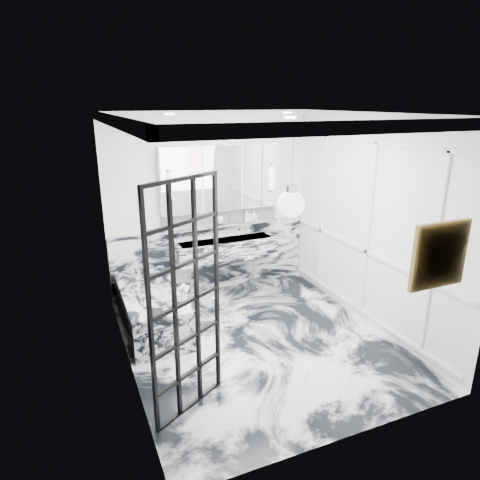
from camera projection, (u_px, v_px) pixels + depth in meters
name	position (u px, v px, depth m)	size (l,w,h in m)	color
floor	(259.00, 341.00, 5.47)	(3.60, 3.60, 0.00)	silver
ceiling	(263.00, 114.00, 4.61)	(3.60, 3.60, 0.00)	white
wall_back	(211.00, 205.00, 6.62)	(3.60, 3.60, 0.00)	white
wall_front	(357.00, 299.00, 3.46)	(3.60, 3.60, 0.00)	white
wall_left	(122.00, 255.00, 4.45)	(3.60, 3.60, 0.00)	white
wall_right	(370.00, 223.00, 5.63)	(3.60, 3.60, 0.00)	white
marble_clad_back	(212.00, 258.00, 6.87)	(3.18, 0.05, 1.05)	silver
marble_clad_left	(124.00, 260.00, 4.47)	(0.02, 3.56, 2.68)	silver
panel_molding	(368.00, 230.00, 5.66)	(0.03, 3.40, 2.30)	white
soap_bottle_a	(246.00, 216.00, 6.81)	(0.07, 0.08, 0.19)	#8C5919
soap_bottle_b	(250.00, 216.00, 6.84)	(0.07, 0.07, 0.16)	#4C4C51
soap_bottle_c	(254.00, 216.00, 6.87)	(0.13, 0.13, 0.17)	silver
face_pot	(220.00, 220.00, 6.65)	(0.14, 0.14, 0.14)	white
amber_bottle	(230.00, 220.00, 6.72)	(0.04, 0.04, 0.10)	#8C5919
flower_vase	(184.00, 299.00, 5.26)	(0.08, 0.08, 0.12)	silver
crittall_door	(186.00, 302.00, 3.96)	(0.88, 0.04, 2.30)	black
artwork	(440.00, 255.00, 3.76)	(0.51, 0.05, 0.51)	#BE4713
pendant_light	(291.00, 204.00, 3.77)	(0.24, 0.24, 0.24)	white
trough_sink	(226.00, 249.00, 6.66)	(1.60, 0.45, 0.30)	silver
ledge	(222.00, 225.00, 6.70)	(1.90, 0.14, 0.04)	silver
subway_tile	(220.00, 216.00, 6.72)	(1.90, 0.03, 0.23)	white
mirror_cabinet	(221.00, 178.00, 6.48)	(1.90, 0.16, 1.00)	white
sconce_left	(170.00, 185.00, 6.10)	(0.07, 0.07, 0.40)	white
sconce_right	(272.00, 178.00, 6.71)	(0.07, 0.07, 0.40)	white
bathtub	(152.00, 309.00, 5.74)	(0.75, 1.65, 0.55)	silver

